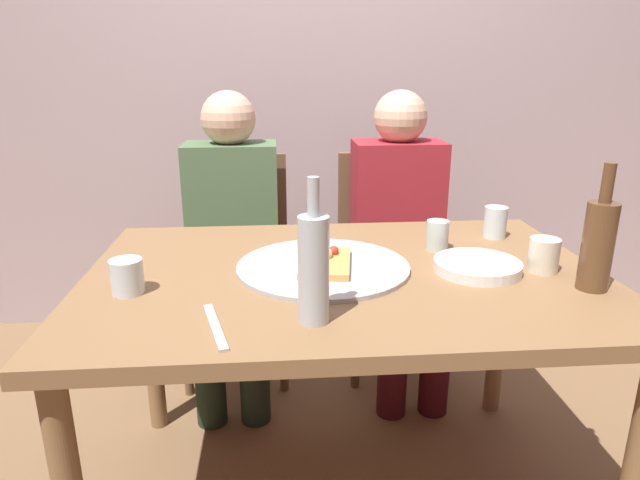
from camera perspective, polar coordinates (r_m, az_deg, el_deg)
name	(u,v)px	position (r m, az deg, el deg)	size (l,w,h in m)	color
back_wall	(310,56)	(2.73, -1.00, 18.50)	(6.00, 0.10, 2.60)	#B29EA3
dining_table	(344,298)	(1.51, 2.54, -6.05)	(1.37, 0.92, 0.73)	olive
pizza_tray	(323,267)	(1.49, 0.32, -2.77)	(0.47, 0.47, 0.01)	#ADADB2
pizza_slice_last	(326,262)	(1.48, 0.58, -2.26)	(0.16, 0.24, 0.05)	tan
wine_bottle	(598,243)	(1.48, 26.78, -0.28)	(0.07, 0.07, 0.31)	brown
beer_bottle	(314,267)	(1.15, -0.67, -2.80)	(0.07, 0.07, 0.32)	#B2BCC1
tumbler_near	(495,222)	(1.84, 17.64, 1.78)	(0.07, 0.07, 0.10)	silver
tumbler_far	(544,255)	(1.58, 22.10, -1.44)	(0.08, 0.08, 0.09)	beige
wine_glass	(127,276)	(1.40, -19.30, -3.57)	(0.08, 0.08, 0.08)	silver
short_glass	(437,235)	(1.67, 12.01, 0.49)	(0.07, 0.07, 0.09)	#B7C6BC
plate_stack	(477,266)	(1.53, 15.93, -2.62)	(0.23, 0.23, 0.03)	white
table_knife	(215,326)	(1.19, -10.77, -8.74)	(0.22, 0.02, 0.01)	#B7B7BC
chair_left	(236,250)	(2.36, -8.68, -1.01)	(0.44, 0.44, 0.90)	brown
chair_right	(392,246)	(2.41, 7.41, -0.58)	(0.44, 0.44, 0.90)	brown
guest_in_sweater	(232,231)	(2.18, -9.07, 0.91)	(0.36, 0.56, 1.17)	#4C6B47
guest_in_beanie	(401,227)	(2.23, 8.33, 1.32)	(0.36, 0.56, 1.17)	maroon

